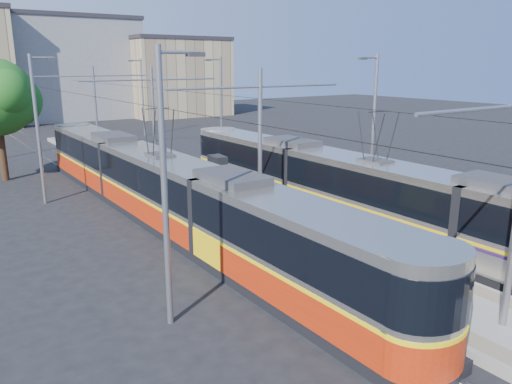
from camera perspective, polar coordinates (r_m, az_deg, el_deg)
ground at (r=18.38m, az=15.22°, el=-10.18°), size 160.00×160.00×0.00m
platform at (r=31.33m, az=-9.08°, el=0.72°), size 4.00×50.00×0.30m
tactile_strip_left at (r=30.72m, az=-11.53°, el=0.63°), size 0.70×50.00×0.01m
tactile_strip_right at (r=31.93m, az=-6.76°, el=1.35°), size 0.70×50.00×0.01m
rails at (r=31.37m, az=-9.07°, el=0.48°), size 8.71×70.00×0.03m
track_arrow at (r=14.23m, az=14.99°, el=-17.90°), size 1.20×5.00×0.01m
tram_left at (r=24.28m, az=-10.74°, el=0.39°), size 2.43×31.82×5.50m
tram_right at (r=22.99m, az=13.26°, el=-0.14°), size 2.43×29.25×5.50m
catenary at (r=28.07m, az=-6.87°, el=8.28°), size 9.20×70.00×7.00m
street_lamps at (r=34.27m, az=-12.31°, el=8.59°), size 15.18×38.22×8.00m
shelter at (r=26.19m, az=-4.38°, el=1.51°), size 0.84×1.24×2.57m
tree at (r=36.53m, az=-27.16°, el=9.50°), size 5.42×5.01×7.88m
building_centre at (r=76.91m, az=-20.98°, el=13.11°), size 18.36×14.28×13.76m
building_right at (r=76.10m, az=-9.23°, el=12.88°), size 14.28×10.20×11.20m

